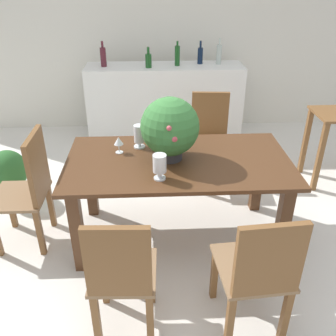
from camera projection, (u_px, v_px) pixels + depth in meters
The scene contains 18 objects.
ground_plane at pixel (177, 233), 3.33m from camera, with size 7.04×7.04×0.00m, color silver.
back_wall at pixel (165, 33), 4.96m from camera, with size 6.40×0.10×2.60m, color silver.
dining_table at pixel (178, 174), 3.01m from camera, with size 1.79×0.96×0.76m.
chair_near_right at pixel (259, 270), 2.21m from camera, with size 0.47×0.50×0.95m.
chair_head_end at pixel (30, 186), 3.00m from camera, with size 0.43×0.46×1.00m.
chair_near_left at pixel (122, 274), 2.19m from camera, with size 0.42×0.42×0.94m.
chair_far_right at pixel (210, 134), 3.95m from camera, with size 0.46×0.49×0.96m.
flower_centerpiece at pixel (170, 128), 2.84m from camera, with size 0.46×0.46×0.50m.
crystal_vase_left at pixel (139, 135), 3.09m from camera, with size 0.10×0.10×0.20m.
crystal_vase_center_near at pixel (160, 165), 2.63m from camera, with size 0.10×0.10×0.19m.
wine_glass at pixel (119, 141), 3.01m from camera, with size 0.08×0.08×0.14m.
kitchen_counter at pixel (165, 104), 4.88m from camera, with size 1.99×0.51×1.00m, color white.
wine_bottle_tall at pixel (219, 54), 4.64m from camera, with size 0.06×0.06×0.32m.
wine_bottle_clear at pixel (103, 56), 4.53m from camera, with size 0.07×0.07×0.30m.
wine_bottle_amber at pixel (177, 55), 4.57m from camera, with size 0.06×0.06×0.30m.
wine_bottle_green at pixel (200, 55), 4.67m from camera, with size 0.07×0.07×0.28m.
wine_bottle_dark at pixel (148, 60), 4.50m from camera, with size 0.08×0.08×0.25m.
potted_plant_floor at pixel (9, 173), 3.69m from camera, with size 0.37×0.37×0.53m.
Camera 1 is at (-0.21, -2.61, 2.14)m, focal length 39.54 mm.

